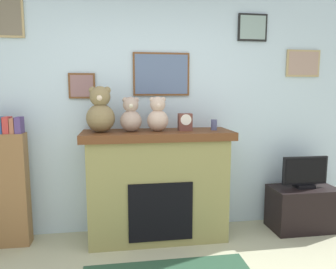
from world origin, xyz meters
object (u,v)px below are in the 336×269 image
object	(u,v)px
candle_jar	(214,125)
teddy_bear_grey	(100,112)
television	(305,173)
fireplace	(158,184)
bookshelf	(6,185)
tv_stand	(303,208)
teddy_bear_brown	(158,116)
teddy_bear_tan	(131,116)
mantel_clock	(185,122)

from	to	relation	value
candle_jar	teddy_bear_grey	size ratio (longest dim) A/B	0.25
television	fireplace	bearing A→B (deg)	178.28
bookshelf	candle_jar	size ratio (longest dim) A/B	11.78
tv_stand	candle_jar	size ratio (longest dim) A/B	6.48
television	teddy_bear_brown	size ratio (longest dim) A/B	1.48
teddy_bear_grey	teddy_bear_tan	xyz separation A→B (m)	(0.30, 0.00, -0.05)
fireplace	teddy_bear_brown	bearing A→B (deg)	-82.73
television	teddy_bear_grey	bearing A→B (deg)	179.19
candle_jar	television	bearing A→B (deg)	-1.73
teddy_bear_grey	television	bearing A→B (deg)	-0.81
television	teddy_bear_grey	world-z (taller)	teddy_bear_grey
teddy_bear_tan	bookshelf	bearing A→B (deg)	176.76
tv_stand	television	xyz separation A→B (m)	(0.00, -0.00, 0.41)
teddy_bear_grey	teddy_bear_brown	xyz separation A→B (m)	(0.57, 0.00, -0.05)
fireplace	television	distance (m)	1.64
tv_stand	teddy_bear_tan	xyz separation A→B (m)	(-1.91, 0.03, 1.06)
candle_jar	teddy_bear_brown	xyz separation A→B (m)	(-0.59, -0.00, 0.10)
bookshelf	teddy_bear_grey	distance (m)	1.19
candle_jar	bookshelf	bearing A→B (deg)	178.10
teddy_bear_grey	teddy_bear_tan	world-z (taller)	teddy_bear_grey
tv_stand	mantel_clock	distance (m)	1.68
tv_stand	mantel_clock	world-z (taller)	mantel_clock
fireplace	mantel_clock	xyz separation A→B (m)	(0.28, -0.02, 0.66)
bookshelf	mantel_clock	distance (m)	1.89
fireplace	teddy_bear_grey	distance (m)	0.96
candle_jar	teddy_bear_tan	size ratio (longest dim) A/B	0.32
television	teddy_bear_brown	bearing A→B (deg)	178.91
candle_jar	mantel_clock	bearing A→B (deg)	-179.71
television	teddy_bear_tan	xyz separation A→B (m)	(-1.91, 0.03, 0.65)
teddy_bear_tan	tv_stand	bearing A→B (deg)	-0.90
teddy_bear_brown	television	bearing A→B (deg)	-1.09
fireplace	tv_stand	size ratio (longest dim) A/B	2.11
television	mantel_clock	size ratio (longest dim) A/B	2.93
bookshelf	teddy_bear_tan	bearing A→B (deg)	-3.24
fireplace	teddy_bear_tan	xyz separation A→B (m)	(-0.27, -0.02, 0.73)
candle_jar	teddy_bear_brown	bearing A→B (deg)	-179.96
bookshelf	television	size ratio (longest dim) A/B	2.53
bookshelf	television	xyz separation A→B (m)	(3.15, -0.10, 0.02)
fireplace	tv_stand	distance (m)	1.68
teddy_bear_grey	teddy_bear_brown	distance (m)	0.57
teddy_bear_grey	teddy_bear_brown	bearing A→B (deg)	0.01
tv_stand	teddy_bear_brown	distance (m)	1.95
candle_jar	mantel_clock	xyz separation A→B (m)	(-0.31, -0.00, 0.03)
tv_stand	teddy_bear_grey	distance (m)	2.47
teddy_bear_brown	mantel_clock	bearing A→B (deg)	-0.22
teddy_bear_brown	teddy_bear_grey	bearing A→B (deg)	-179.99
bookshelf	candle_jar	distance (m)	2.18
television	mantel_clock	distance (m)	1.48
teddy_bear_brown	candle_jar	bearing A→B (deg)	0.04
bookshelf	teddy_bear_tan	xyz separation A→B (m)	(1.24, -0.07, 0.68)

